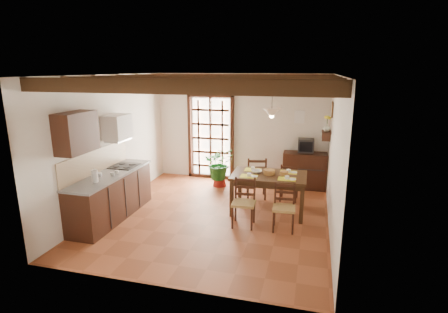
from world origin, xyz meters
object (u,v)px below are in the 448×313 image
(chair_near_left, at_px, (244,211))
(potted_plant, at_px, (219,164))
(crt_tv, at_px, (306,145))
(chair_near_right, at_px, (284,216))
(sideboard, at_px, (304,170))
(chair_far_left, at_px, (256,185))
(dining_table, at_px, (269,179))
(chair_far_right, at_px, (289,189))
(kitchen_counter, at_px, (112,195))
(pendant_lamp, at_px, (272,112))

(chair_near_left, height_order, potted_plant, potted_plant)
(crt_tv, height_order, potted_plant, potted_plant)
(chair_near_right, bearing_deg, sideboard, 80.35)
(chair_far_left, bearing_deg, chair_near_right, 103.67)
(dining_table, xyz_separation_m, chair_near_left, (-0.37, -0.77, -0.42))
(dining_table, bearing_deg, chair_near_right, -64.03)
(dining_table, distance_m, crt_tv, 1.91)
(chair_near_right, distance_m, chair_far_left, 1.71)
(chair_far_left, xyz_separation_m, chair_far_right, (0.75, 0.01, -0.03))
(crt_tv, bearing_deg, chair_near_left, -115.07)
(chair_far_left, distance_m, chair_far_right, 0.75)
(chair_far_right, relative_size, sideboard, 0.82)
(dining_table, xyz_separation_m, chair_far_right, (0.37, 0.78, -0.44))
(chair_near_right, xyz_separation_m, crt_tv, (0.28, 2.52, 0.82))
(crt_tv, bearing_deg, dining_table, -113.64)
(chair_near_left, bearing_deg, dining_table, 61.91)
(crt_tv, bearing_deg, kitchen_counter, -145.24)
(pendant_lamp, bearing_deg, dining_table, -90.00)
(chair_far_left, bearing_deg, chair_near_left, 77.63)
(chair_far_left, height_order, crt_tv, crt_tv)
(potted_plant, bearing_deg, dining_table, -43.49)
(chair_far_right, bearing_deg, sideboard, -105.13)
(chair_far_left, distance_m, crt_tv, 1.64)
(kitchen_counter, height_order, chair_near_left, kitchen_counter)
(chair_near_right, height_order, pendant_lamp, pendant_lamp)
(dining_table, distance_m, sideboard, 1.90)
(dining_table, xyz_separation_m, chair_far_left, (-0.38, 0.76, -0.40))
(chair_far_left, bearing_deg, dining_table, 103.61)
(chair_far_left, relative_size, sideboard, 0.93)
(kitchen_counter, bearing_deg, chair_far_right, 28.77)
(kitchen_counter, relative_size, sideboard, 2.13)
(dining_table, distance_m, chair_far_right, 0.96)
(chair_near_left, distance_m, potted_plant, 2.39)
(kitchen_counter, distance_m, chair_far_right, 3.83)
(sideboard, relative_size, crt_tv, 2.67)
(dining_table, distance_m, potted_plant, 1.97)
(chair_near_left, height_order, sideboard, chair_near_left)
(sideboard, height_order, pendant_lamp, pendant_lamp)
(chair_near_right, bearing_deg, potted_plant, 127.18)
(crt_tv, relative_size, potted_plant, 0.18)
(pendant_lamp, bearing_deg, potted_plant, 138.71)
(chair_near_left, distance_m, sideboard, 2.74)
(chair_near_left, height_order, crt_tv, crt_tv)
(crt_tv, bearing_deg, pendant_lamp, -114.78)
(kitchen_counter, bearing_deg, dining_table, 19.64)
(chair_far_right, height_order, crt_tv, crt_tv)
(kitchen_counter, height_order, dining_table, kitchen_counter)
(dining_table, xyz_separation_m, pendant_lamp, (-0.00, 0.10, 1.37))
(chair_near_left, relative_size, chair_near_right, 1.05)
(chair_far_right, xyz_separation_m, crt_tv, (0.30, 0.98, 0.82))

